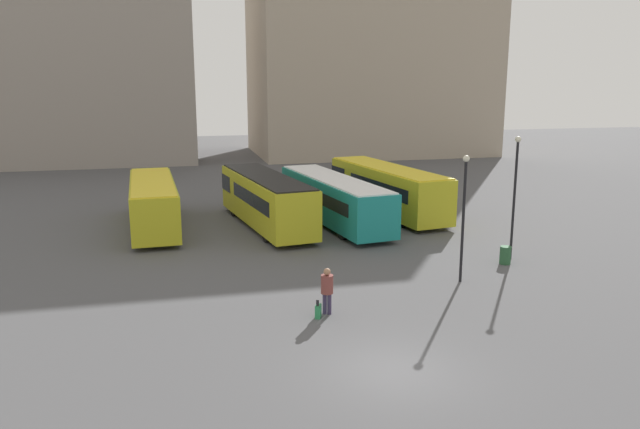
# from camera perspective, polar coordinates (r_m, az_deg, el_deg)

# --- Properties ---
(ground_plane) EXTENTS (160.00, 160.00, 0.00)m
(ground_plane) POSITION_cam_1_polar(r_m,az_deg,el_deg) (19.34, 6.84, -14.04)
(ground_plane) COLOR #4C4C4F
(building_block_left) EXTENTS (28.15, 14.73, 21.09)m
(building_block_left) POSITION_cam_1_polar(r_m,az_deg,el_deg) (71.28, -23.39, 12.96)
(building_block_left) COLOR gray
(building_block_left) RESTS_ON ground_plane
(building_block_right) EXTENTS (26.17, 16.24, 28.40)m
(building_block_right) POSITION_cam_1_polar(r_m,az_deg,el_deg) (74.15, 4.51, 16.67)
(building_block_right) COLOR tan
(building_block_right) RESTS_ON ground_plane
(bus_0) EXTENTS (2.97, 10.96, 2.81)m
(bus_0) POSITION_cam_1_polar(r_m,az_deg,el_deg) (37.52, -15.02, 1.12)
(bus_0) COLOR gold
(bus_0) RESTS_ON ground_plane
(bus_1) EXTENTS (4.16, 11.57, 3.04)m
(bus_1) POSITION_cam_1_polar(r_m,az_deg,el_deg) (36.74, -5.00, 1.47)
(bus_1) COLOR gold
(bus_1) RESTS_ON ground_plane
(bus_2) EXTENTS (4.21, 12.37, 2.77)m
(bus_2) POSITION_cam_1_polar(r_m,az_deg,el_deg) (37.50, 1.20, 1.53)
(bus_2) COLOR #19847F
(bus_2) RESTS_ON ground_plane
(bus_3) EXTENTS (4.42, 12.06, 3.04)m
(bus_3) POSITION_cam_1_polar(r_m,az_deg,el_deg) (40.47, 6.08, 2.45)
(bus_3) COLOR gold
(bus_3) RESTS_ON ground_plane
(traveler) EXTENTS (0.60, 0.60, 1.77)m
(traveler) POSITION_cam_1_polar(r_m,az_deg,el_deg) (23.10, 0.65, -6.64)
(traveler) COLOR #382D4C
(traveler) RESTS_ON ground_plane
(suitcase) EXTENTS (0.31, 0.39, 0.72)m
(suitcase) POSITION_cam_1_polar(r_m,az_deg,el_deg) (23.00, -0.17, -8.83)
(suitcase) COLOR #28844C
(suitcase) RESTS_ON ground_plane
(lamp_post_0) EXTENTS (0.28, 0.28, 5.94)m
(lamp_post_0) POSITION_cam_1_polar(r_m,az_deg,el_deg) (30.82, 17.39, 2.28)
(lamp_post_0) COLOR black
(lamp_post_0) RESTS_ON ground_plane
(lamp_post_1) EXTENTS (0.28, 0.28, 5.47)m
(lamp_post_1) POSITION_cam_1_polar(r_m,az_deg,el_deg) (26.84, 13.01, 0.56)
(lamp_post_1) COLOR black
(lamp_post_1) RESTS_ON ground_plane
(trash_bin) EXTENTS (0.52, 0.52, 0.85)m
(trash_bin) POSITION_cam_1_polar(r_m,az_deg,el_deg) (30.64, 16.58, -3.58)
(trash_bin) COLOR #285633
(trash_bin) RESTS_ON ground_plane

